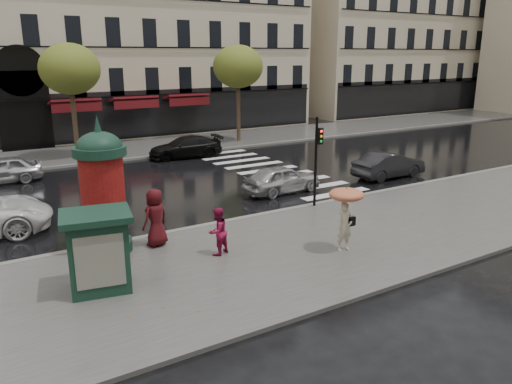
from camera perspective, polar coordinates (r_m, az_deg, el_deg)
ground at (r=16.04m, az=2.08°, el=-6.56°), size 160.00×160.00×0.00m
near_sidewalk at (r=15.63m, az=3.11°, el=-6.94°), size 90.00×7.00×0.12m
far_sidewalk at (r=32.95m, az=-16.64°, el=4.43°), size 90.00×6.00×0.12m
near_kerb at (r=18.42m, az=-3.11°, el=-3.37°), size 90.00×0.25×0.14m
far_kerb at (r=30.11m, az=-15.10°, el=3.57°), size 90.00×0.25×0.14m
zebra_crossing at (r=26.86m, az=1.36°, el=2.56°), size 3.60×11.75×0.01m
bldg_far_right at (r=60.07m, az=14.10°, el=20.12°), size 24.00×14.00×22.90m
tree_far_left at (r=30.99m, az=-20.52°, el=12.98°), size 3.40×3.40×6.64m
tree_far_right at (r=34.93m, az=-2.07°, el=14.10°), size 3.40×3.40×6.64m
woman_umbrella at (r=15.44m, az=10.22°, el=-1.88°), size 1.07×1.07×2.05m
woman_red at (r=15.12m, az=-4.41°, el=-4.51°), size 0.87×0.78×1.48m
man_burgundy at (r=16.05m, az=-11.41°, el=-2.87°), size 1.06×0.87×1.86m
morris_column at (r=15.67m, az=-17.12°, el=0.43°), size 1.56×1.56×4.20m
traffic_light at (r=19.69m, az=7.00°, el=4.43°), size 0.23×0.33×3.56m
newsstand at (r=13.42m, az=-17.59°, el=-6.37°), size 1.97×1.75×2.08m
car_silver at (r=22.33m, az=2.94°, el=1.51°), size 3.77×1.70×1.26m
car_darkgrey at (r=25.92m, az=14.95°, el=3.01°), size 3.95×1.43×1.30m
car_black at (r=30.29m, az=-8.07°, el=5.11°), size 4.56×2.31×1.27m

